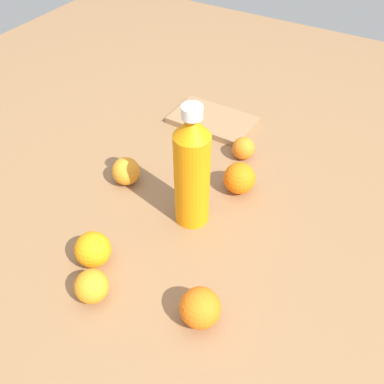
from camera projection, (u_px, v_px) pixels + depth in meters
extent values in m
plane|color=olive|center=(200.00, 226.00, 0.97)|extent=(2.40, 2.40, 0.00)
cylinder|color=orange|center=(192.00, 180.00, 0.91)|extent=(0.08, 0.08, 0.23)
cone|color=orange|center=(192.00, 127.00, 0.81)|extent=(0.08, 0.08, 0.04)
cylinder|color=white|center=(192.00, 112.00, 0.79)|extent=(0.04, 0.04, 0.02)
sphere|color=orange|center=(240.00, 178.00, 1.02)|extent=(0.08, 0.08, 0.08)
sphere|color=orange|center=(92.00, 286.00, 0.81)|extent=(0.07, 0.07, 0.07)
sphere|color=orange|center=(126.00, 171.00, 1.05)|extent=(0.07, 0.07, 0.07)
sphere|color=orange|center=(93.00, 250.00, 0.87)|extent=(0.08, 0.08, 0.08)
sphere|color=orange|center=(243.00, 148.00, 1.12)|extent=(0.06, 0.06, 0.06)
sphere|color=orange|center=(200.00, 308.00, 0.77)|extent=(0.08, 0.08, 0.08)
cube|color=#99724C|center=(213.00, 120.00, 1.26)|extent=(0.24, 0.15, 0.02)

